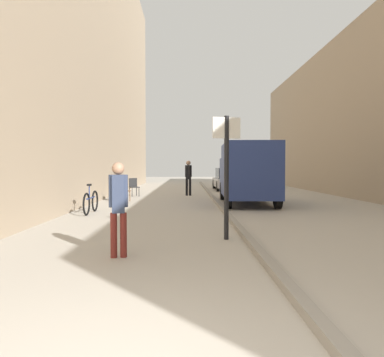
# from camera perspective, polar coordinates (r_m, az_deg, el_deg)

# --- Properties ---
(ground_plane) EXTENTS (80.00, 80.00, 0.00)m
(ground_plane) POSITION_cam_1_polar(r_m,az_deg,el_deg) (14.37, -2.08, -4.26)
(ground_plane) COLOR #A8A093
(building_facade_left) EXTENTS (2.86, 40.00, 15.26)m
(building_facade_left) POSITION_cam_1_polar(r_m,az_deg,el_deg) (16.43, -21.62, 23.52)
(building_facade_left) COLOR gray
(building_facade_left) RESTS_ON ground_plane
(kerb_strip) EXTENTS (0.16, 40.00, 0.12)m
(kerb_strip) POSITION_cam_1_polar(r_m,az_deg,el_deg) (14.41, 4.22, -4.01)
(kerb_strip) COLOR gray
(kerb_strip) RESTS_ON ground_plane
(pedestrian_main_foreground) EXTENTS (0.36, 0.27, 1.86)m
(pedestrian_main_foreground) POSITION_cam_1_polar(r_m,az_deg,el_deg) (19.23, -0.57, 0.49)
(pedestrian_main_foreground) COLOR black
(pedestrian_main_foreground) RESTS_ON ground_plane
(pedestrian_mid_block) EXTENTS (0.32, 0.21, 1.61)m
(pedestrian_mid_block) POSITION_cam_1_polar(r_m,az_deg,el_deg) (6.24, -11.51, -3.74)
(pedestrian_mid_block) COLOR maroon
(pedestrian_mid_block) RESTS_ON ground_plane
(delivery_van) EXTENTS (2.20, 5.31, 2.46)m
(delivery_van) POSITION_cam_1_polar(r_m,az_deg,el_deg) (15.13, 8.67, 1.01)
(delivery_van) COLOR navy
(delivery_van) RESTS_ON ground_plane
(parked_car) EXTENTS (1.88, 4.22, 1.45)m
(parked_car) POSITION_cam_1_polar(r_m,az_deg,el_deg) (24.02, 5.76, -0.10)
(parked_car) COLOR #B7B7BC
(parked_car) RESTS_ON ground_plane
(street_sign_post) EXTENTS (0.59, 0.15, 2.60)m
(street_sign_post) POSITION_cam_1_polar(r_m,az_deg,el_deg) (7.64, 5.45, 1.93)
(street_sign_post) COLOR black
(street_sign_post) RESTS_ON ground_plane
(bicycle_leaning) EXTENTS (0.10, 1.77, 0.98)m
(bicycle_leaning) POSITION_cam_1_polar(r_m,az_deg,el_deg) (12.37, -15.63, -3.56)
(bicycle_leaning) COLOR black
(bicycle_leaning) RESTS_ON ground_plane
(cafe_chair_near_window) EXTENTS (0.49, 0.49, 0.94)m
(cafe_chair_near_window) POSITION_cam_1_polar(r_m,az_deg,el_deg) (16.20, -10.87, -1.66)
(cafe_chair_near_window) COLOR brown
(cafe_chair_near_window) RESTS_ON ground_plane
(cafe_chair_by_doorway) EXTENTS (0.60, 0.60, 0.94)m
(cafe_chair_by_doorway) POSITION_cam_1_polar(r_m,az_deg,el_deg) (19.12, -9.16, -1.12)
(cafe_chair_by_doorway) COLOR black
(cafe_chair_by_doorway) RESTS_ON ground_plane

